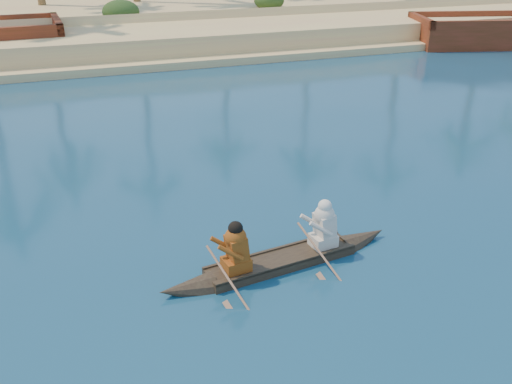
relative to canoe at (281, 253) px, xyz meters
name	(u,v)px	position (x,y,z in m)	size (l,w,h in m)	color
sandy_embankment	(26,1)	(-5.44, 42.13, 0.25)	(150.00, 51.00, 1.50)	#DAC97B
shrub_cluster	(20,22)	(-5.44, 26.74, 0.92)	(100.00, 6.00, 2.40)	#1D3A15
canoe	(281,253)	(0.00, 0.00, 0.00)	(5.24, 1.41, 1.43)	#3D3321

